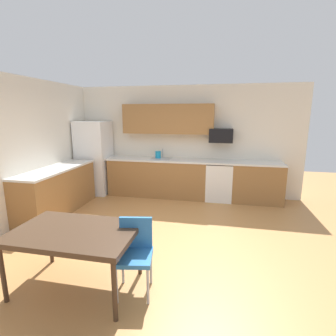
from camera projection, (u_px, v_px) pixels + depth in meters
ground_plane at (155, 240)px, 4.13m from camera, size 12.00×12.00×0.00m
wall_back at (181, 141)px, 6.38m from camera, size 5.80×0.10×2.70m
wall_left at (6, 153)px, 4.37m from camera, size 0.10×5.80×2.70m
cabinet_run_back at (158, 178)px, 6.34m from camera, size 2.42×0.60×0.90m
cabinet_run_back_right at (257, 183)px, 5.87m from camera, size 1.13×0.60×0.90m
cabinet_run_left at (58, 191)px, 5.26m from camera, size 0.60×2.00×0.90m
countertop_back at (179, 160)px, 6.14m from camera, size 4.80×0.64×0.04m
countertop_left at (56, 169)px, 5.16m from camera, size 0.64×2.00×0.04m
upper_cabinets_back at (168, 119)px, 6.12m from camera, size 2.20×0.34×0.70m
refrigerator at (95, 158)px, 6.49m from camera, size 0.76×0.70×1.84m
oven_range at (219, 181)px, 6.04m from camera, size 0.60×0.60×0.91m
microwave at (221, 135)px, 5.91m from camera, size 0.54×0.36×0.32m
sink_basin at (161, 161)px, 6.23m from camera, size 0.48×0.40×0.14m
sink_faucet at (163, 154)px, 6.37m from camera, size 0.02×0.02×0.24m
dining_table at (75, 235)px, 2.89m from camera, size 1.40×0.90×0.73m
chair_near_table at (135, 249)px, 2.89m from camera, size 0.46×0.46×0.85m
kettle at (158, 155)px, 6.27m from camera, size 0.14×0.14×0.20m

